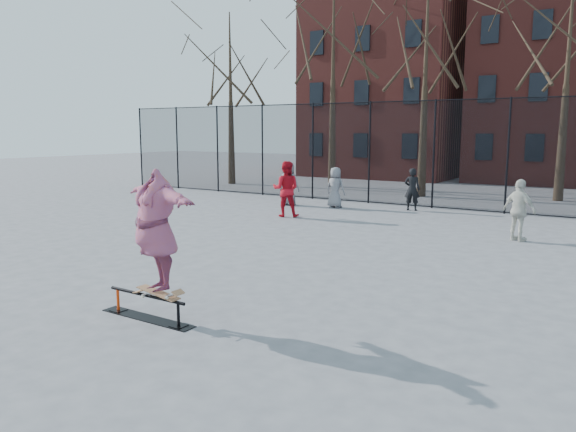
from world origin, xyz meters
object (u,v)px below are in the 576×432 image
Objects in this scene: skate_rail at (147,309)px; bystander_red at (286,189)px; bystander_grey at (335,187)px; bystander_white at (519,210)px; skater at (156,231)px; skateboard at (158,294)px; bystander_extra at (289,184)px; bystander_black at (412,189)px.

skate_rail is 0.97× the size of bystander_red.
skate_rail is at bearing 106.85° from bystander_grey.
bystander_grey is 0.93× the size of bystander_white.
skate_rail is 0.80× the size of skater.
skateboard is 0.49× the size of bystander_extra.
skate_rail is 1.10× the size of bystander_white.
skateboard is 10.68m from bystander_red.
skate_rail is 13.57m from bystander_black.
bystander_red is at bearing 84.23° from bystander_grey.
skater is 10.20m from bystander_white.
bystander_black is at bearing 118.28° from skater.
bystander_black is (2.67, 0.88, 0.01)m from bystander_grey.
bystander_white is (3.51, 9.65, 0.66)m from skate_rail.
skateboard is 10.19m from bystander_white.
bystander_red is (-3.01, -3.71, 0.16)m from bystander_black.
skater reaches higher than skateboard.
skateboard is 13.58m from bystander_black.
skater is (0.26, 0.00, 1.25)m from skate_rail.
skateboard is (0.26, 0.00, 0.29)m from skate_rail.
skateboard is at bearing 97.28° from bystander_white.
skate_rail is 13.44m from bystander_extra.
bystander_red is 1.11× the size of bystander_extra.
bystander_white is 9.31m from bystander_extra.
bystander_red is 1.14× the size of bystander_white.
bystander_white is (3.24, 9.65, 0.37)m from skateboard.
skater reaches higher than bystander_black.
skateboard is at bearing 88.56° from bystander_red.
bystander_black is 0.92× the size of bystander_extra.
bystander_white reaches higher than skateboard.
skate_rail is 1.07× the size of bystander_extra.
skate_rail is 0.39m from skateboard.
bystander_red is at bearing 136.41° from skater.
bystander_black is 4.69m from bystander_extra.
bystander_black is at bearing 94.95° from skateboard.
skateboard is at bearing 0.00° from skater.
bystander_white is at bearing 154.24° from bystander_red.
bystander_white is (7.43, -0.16, -0.12)m from bystander_red.
bystander_black is (-1.17, 13.52, -0.64)m from skater.
bystander_black is 4.78m from bystander_red.
skater is at bearing 88.56° from bystander_red.
bystander_red is at bearing 112.83° from bystander_extra.
bystander_white is at bearing 71.42° from skateboard.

